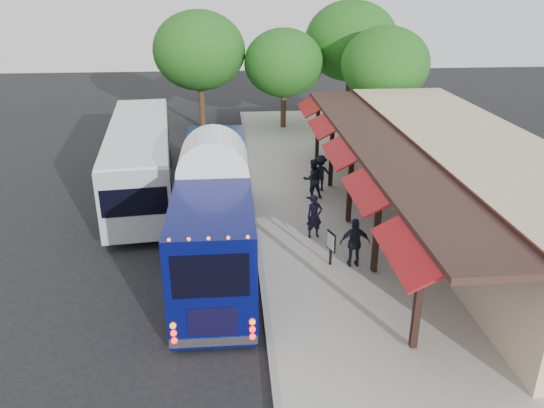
# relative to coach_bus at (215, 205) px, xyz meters

# --- Properties ---
(ground) EXTENTS (90.00, 90.00, 0.00)m
(ground) POSITION_rel_coach_bus_xyz_m (1.45, -1.96, -1.93)
(ground) COLOR black
(ground) RESTS_ON ground
(sidewalk) EXTENTS (10.00, 40.00, 0.15)m
(sidewalk) POSITION_rel_coach_bus_xyz_m (6.45, 2.04, -1.85)
(sidewalk) COLOR #9E9B93
(sidewalk) RESTS_ON ground
(curb) EXTENTS (0.20, 40.00, 0.16)m
(curb) POSITION_rel_coach_bus_xyz_m (1.50, 2.04, -1.85)
(curb) COLOR gray
(curb) RESTS_ON ground
(station_shelter) EXTENTS (8.15, 20.00, 3.60)m
(station_shelter) POSITION_rel_coach_bus_xyz_m (9.83, 2.04, -0.08)
(station_shelter) COLOR tan
(station_shelter) RESTS_ON ground
(coach_bus) EXTENTS (2.43, 11.28, 3.59)m
(coach_bus) POSITION_rel_coach_bus_xyz_m (0.00, 0.00, 0.00)
(coach_bus) COLOR #060B4D
(coach_bus) RESTS_ON ground
(city_bus) EXTENTS (3.87, 12.11, 3.20)m
(city_bus) POSITION_rel_coach_bus_xyz_m (-3.49, 6.35, -0.16)
(city_bus) COLOR #919398
(city_bus) RESTS_ON ground
(ped_a) EXTENTS (0.69, 0.52, 1.69)m
(ped_a) POSITION_rel_coach_bus_xyz_m (3.65, 0.86, -0.94)
(ped_a) COLOR black
(ped_a) RESTS_ON sidewalk
(ped_b) EXTENTS (1.02, 0.88, 1.82)m
(ped_b) POSITION_rel_coach_bus_xyz_m (4.18, 4.77, -0.87)
(ped_b) COLOR black
(ped_b) RESTS_ON sidewalk
(ped_c) EXTENTS (1.04, 0.48, 1.74)m
(ped_c) POSITION_rel_coach_bus_xyz_m (4.67, -1.45, -0.91)
(ped_c) COLOR black
(ped_c) RESTS_ON sidewalk
(ped_d) EXTENTS (1.12, 0.68, 1.69)m
(ped_d) POSITION_rel_coach_bus_xyz_m (4.67, 5.69, -0.94)
(ped_d) COLOR black
(ped_d) RESTS_ON sidewalk
(sign_board) EXTENTS (0.22, 0.54, 1.22)m
(sign_board) POSITION_rel_coach_bus_xyz_m (3.88, -1.32, -0.95)
(sign_board) COLOR black
(sign_board) RESTS_ON sidewalk
(tree_left) EXTENTS (5.07, 5.07, 6.49)m
(tree_left) POSITION_rel_coach_bus_xyz_m (4.15, 17.39, 2.40)
(tree_left) COLOR #382314
(tree_left) RESTS_ON ground
(tree_mid) EXTENTS (6.31, 6.31, 8.07)m
(tree_mid) POSITION_rel_coach_bus_xyz_m (8.97, 19.77, 3.46)
(tree_mid) COLOR #382314
(tree_mid) RESTS_ON ground
(tree_right) EXTENTS (5.30, 5.30, 6.79)m
(tree_right) POSITION_rel_coach_bus_xyz_m (10.01, 14.80, 2.60)
(tree_right) COLOR #382314
(tree_right) RESTS_ON ground
(tree_far) EXTENTS (5.91, 5.91, 7.56)m
(tree_far) POSITION_rel_coach_bus_xyz_m (-1.21, 18.16, 3.12)
(tree_far) COLOR #382314
(tree_far) RESTS_ON ground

